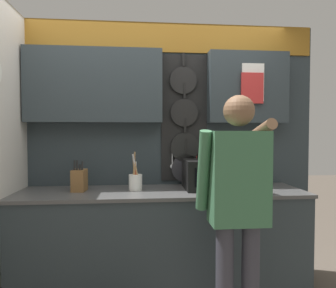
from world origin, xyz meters
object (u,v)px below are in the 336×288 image
Objects in this scene: microwave at (211,174)px; person at (238,197)px; utensil_crock at (135,181)px; knife_block at (79,180)px.

microwave is 0.72m from person.
microwave is 1.42× the size of utensil_crock.
knife_block is 1.39m from person.
microwave is 1.18m from knife_block.
person is at bearing -31.03° from knife_block.
knife_block is 0.80× the size of utensil_crock.
person is at bearing -45.67° from utensil_crock.
knife_block is at bearing 179.96° from microwave.
utensil_crock is at bearing 179.87° from microwave.
knife_block is at bearing -179.91° from utensil_crock.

